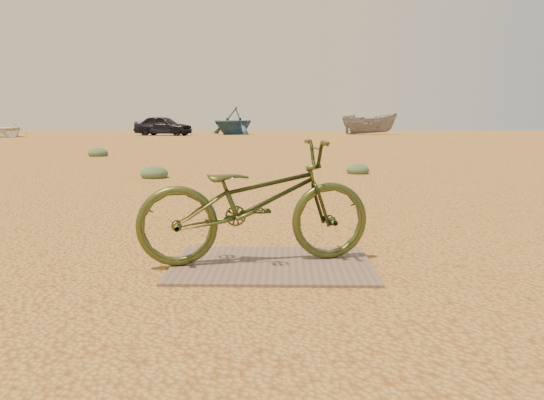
{
  "coord_description": "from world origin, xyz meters",
  "views": [
    {
      "loc": [
        -0.38,
        -4.27,
        1.09
      ],
      "look_at": [
        -0.47,
        -0.35,
        0.51
      ],
      "focal_mm": 35.0,
      "sensor_mm": 36.0,
      "label": 1
    }
  ],
  "objects_px": {
    "bicycle": "(255,202)",
    "boat_near_left": "(3,130)",
    "car": "(163,126)",
    "boat_far_left": "(233,121)",
    "boat_mid_right": "(369,124)",
    "plywood_board": "(272,264)"
  },
  "relations": [
    {
      "from": "bicycle",
      "to": "boat_near_left",
      "type": "relative_size",
      "value": 0.36
    },
    {
      "from": "bicycle",
      "to": "car",
      "type": "height_order",
      "value": "car"
    },
    {
      "from": "car",
      "to": "boat_far_left",
      "type": "distance_m",
      "value": 5.99
    },
    {
      "from": "car",
      "to": "boat_near_left",
      "type": "bearing_deg",
      "value": 122.06
    },
    {
      "from": "boat_near_left",
      "to": "boat_far_left",
      "type": "relative_size",
      "value": 1.15
    },
    {
      "from": "bicycle",
      "to": "boat_far_left",
      "type": "height_order",
      "value": "boat_far_left"
    },
    {
      "from": "boat_far_left",
      "to": "car",
      "type": "bearing_deg",
      "value": -111.91
    },
    {
      "from": "boat_near_left",
      "to": "boat_mid_right",
      "type": "bearing_deg",
      "value": -16.71
    },
    {
      "from": "car",
      "to": "boat_near_left",
      "type": "relative_size",
      "value": 0.89
    },
    {
      "from": "plywood_board",
      "to": "car",
      "type": "height_order",
      "value": "car"
    },
    {
      "from": "car",
      "to": "boat_far_left",
      "type": "xyz_separation_m",
      "value": [
        5.17,
        3.01,
        0.38
      ]
    },
    {
      "from": "boat_mid_right",
      "to": "boat_near_left",
      "type": "bearing_deg",
      "value": 112.02
    },
    {
      "from": "boat_near_left",
      "to": "boat_mid_right",
      "type": "relative_size",
      "value": 1.11
    },
    {
      "from": "plywood_board",
      "to": "boat_mid_right",
      "type": "distance_m",
      "value": 41.27
    },
    {
      "from": "car",
      "to": "boat_mid_right",
      "type": "xyz_separation_m",
      "value": [
        16.44,
        3.34,
        0.11
      ]
    },
    {
      "from": "plywood_board",
      "to": "boat_near_left",
      "type": "xyz_separation_m",
      "value": [
        -19.87,
        33.57,
        0.5
      ]
    },
    {
      "from": "bicycle",
      "to": "boat_far_left",
      "type": "relative_size",
      "value": 0.41
    },
    {
      "from": "plywood_board",
      "to": "boat_far_left",
      "type": "height_order",
      "value": "boat_far_left"
    },
    {
      "from": "bicycle",
      "to": "boat_mid_right",
      "type": "relative_size",
      "value": 0.4
    },
    {
      "from": "car",
      "to": "boat_mid_right",
      "type": "relative_size",
      "value": 0.99
    },
    {
      "from": "bicycle",
      "to": "boat_mid_right",
      "type": "xyz_separation_m",
      "value": [
        7.33,
        40.58,
        0.38
      ]
    },
    {
      "from": "plywood_board",
      "to": "boat_near_left",
      "type": "distance_m",
      "value": 39.02
    }
  ]
}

